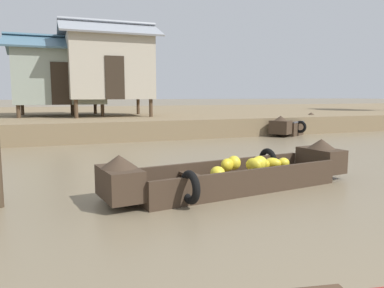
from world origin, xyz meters
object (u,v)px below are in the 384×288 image
(banana_boat, at_px, (237,174))
(stilt_house_left, at_px, (59,75))
(fishing_skiff_distant, at_px, (297,126))
(stilt_house_mid_left, at_px, (109,66))

(banana_boat, height_order, stilt_house_left, stilt_house_left)
(banana_boat, xyz_separation_m, fishing_skiff_distant, (7.28, 8.00, 0.05))
(stilt_house_mid_left, bearing_deg, fishing_skiff_distant, -24.03)
(banana_boat, bearing_deg, stilt_house_left, 101.55)
(banana_boat, relative_size, fishing_skiff_distant, 1.21)
(fishing_skiff_distant, relative_size, stilt_house_mid_left, 0.95)
(stilt_house_left, bearing_deg, banana_boat, -78.45)
(banana_boat, distance_m, stilt_house_mid_left, 11.78)
(banana_boat, xyz_separation_m, stilt_house_left, (-2.58, 12.63, 2.33))
(stilt_house_mid_left, bearing_deg, stilt_house_left, 150.81)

